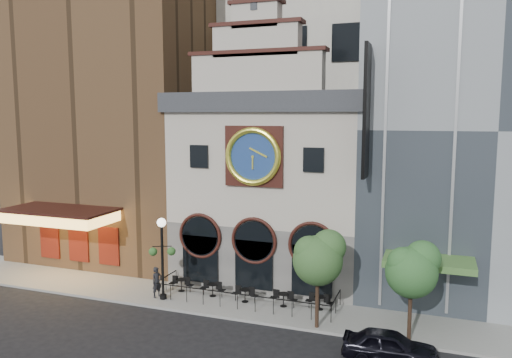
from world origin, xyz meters
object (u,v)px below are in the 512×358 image
object	(u,v)px
bistro_0	(181,284)
pedestrian	(157,282)
bistro_2	(245,294)
car_right	(390,346)
bistro_4	(320,302)
tree_left	(319,256)
bistro_1	(213,289)
lamppost	(162,249)
tree_right	(413,268)
bistro_3	(283,299)

from	to	relation	value
bistro_0	pedestrian	world-z (taller)	pedestrian
bistro_2	pedestrian	xyz separation A→B (m)	(-5.23, -1.07, 0.46)
bistro_2	car_right	bearing A→B (deg)	-25.80
pedestrian	bistro_0	bearing A→B (deg)	-10.10
bistro_4	bistro_2	bearing A→B (deg)	-175.45
bistro_2	tree_left	bearing A→B (deg)	-22.36
car_right	tree_left	bearing A→B (deg)	58.00
bistro_1	pedestrian	distance (m)	3.35
bistro_1	lamppost	xyz separation A→B (m)	(-2.57, -1.40, 2.56)
car_right	pedestrian	bearing A→B (deg)	75.34
tree_right	bistro_2	bearing A→B (deg)	168.09
bistro_2	tree_left	world-z (taller)	tree_left
bistro_3	bistro_4	distance (m)	2.05
bistro_3	bistro_4	xyz separation A→B (m)	(2.04, 0.25, 0.00)
bistro_0	car_right	world-z (taller)	car_right
car_right	tree_left	world-z (taller)	tree_left
bistro_0	tree_right	size ratio (longest dim) A/B	0.32
bistro_1	lamppost	world-z (taller)	lamppost
car_right	pedestrian	size ratio (longest dim) A/B	2.27
bistro_4	tree_left	world-z (taller)	tree_left
bistro_4	car_right	xyz separation A→B (m)	(4.20, -4.47, 0.10)
bistro_0	car_right	bearing A→B (deg)	-19.08
tree_left	lamppost	bearing A→B (deg)	175.40
car_right	tree_right	xyz separation A→B (m)	(0.76, 2.17, 3.04)
bistro_2	tree_right	bearing A→B (deg)	-11.91
bistro_2	bistro_0	bearing A→B (deg)	175.66
bistro_0	bistro_3	world-z (taller)	same
bistro_3	tree_right	distance (m)	7.94
tree_left	tree_right	size ratio (longest dim) A/B	1.04
bistro_4	bistro_0	bearing A→B (deg)	-179.90
bistro_2	pedestrian	world-z (taller)	pedestrian
pedestrian	tree_right	bearing A→B (deg)	-71.59
bistro_0	tree_left	world-z (taller)	tree_left
lamppost	bistro_0	bearing A→B (deg)	51.80
tree_left	car_right	bearing A→B (deg)	-29.88
pedestrian	tree_left	world-z (taller)	tree_left
bistro_1	car_right	bearing A→B (deg)	-22.05
bistro_1	bistro_2	world-z (taller)	same
bistro_2	car_right	world-z (taller)	car_right
bistro_2	bistro_4	xyz separation A→B (m)	(4.34, 0.35, 0.00)
bistro_0	tree_right	world-z (taller)	tree_right
bistro_4	bistro_1	bearing A→B (deg)	-178.78
bistro_2	pedestrian	bearing A→B (deg)	-168.46
bistro_0	car_right	size ratio (longest dim) A/B	0.38
bistro_0	tree_right	xyz separation A→B (m)	(13.65, -2.29, 3.14)
lamppost	tree_right	size ratio (longest dim) A/B	0.99
bistro_3	bistro_4	bearing A→B (deg)	6.94
bistro_0	bistro_1	distance (m)	2.19
bistro_1	lamppost	size ratio (longest dim) A/B	0.32
bistro_4	tree_right	bearing A→B (deg)	-24.95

